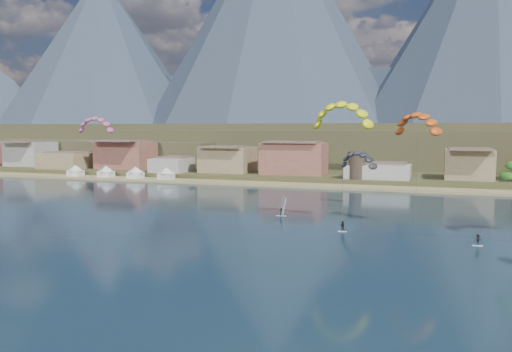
{
  "coord_description": "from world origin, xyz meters",
  "views": [
    {
      "loc": [
        28.73,
        -50.77,
        18.13
      ],
      "look_at": [
        0.0,
        32.0,
        10.0
      ],
      "focal_mm": 36.7,
      "sensor_mm": 36.0,
      "label": 1
    }
  ],
  "objects": [
    {
      "name": "beach",
      "position": [
        0.0,
        106.0,
        0.25
      ],
      "size": [
        2200.0,
        12.0,
        0.9
      ],
      "color": "tan",
      "rests_on": "ground"
    },
    {
      "name": "distant_kite_pink",
      "position": [
        -58.72,
        69.03,
        19.58
      ],
      "size": [
        10.65,
        6.91,
        22.6
      ],
      "color": "#262626",
      "rests_on": "ground"
    },
    {
      "name": "beach_tents",
      "position": [
        -76.25,
        106.0,
        3.71
      ],
      "size": [
        43.4,
        6.4,
        5.0
      ],
      "color": "white",
      "rests_on": "ground"
    },
    {
      "name": "ground",
      "position": [
        0.0,
        0.0,
        0.0
      ],
      "size": [
        2400.0,
        2400.0,
        0.0
      ],
      "primitive_type": "plane",
      "color": "#0D2031",
      "rests_on": "ground"
    },
    {
      "name": "mountain_ridge",
      "position": [
        -14.6,
        823.65,
        150.31
      ],
      "size": [
        2060.0,
        480.0,
        400.0
      ],
      "color": "#2E3C4C",
      "rests_on": "ground"
    },
    {
      "name": "distant_kite_orange",
      "position": [
        25.26,
        48.22,
        19.47
      ],
      "size": [
        9.96,
        8.52,
        22.37
      ],
      "color": "#262626",
      "rests_on": "ground"
    },
    {
      "name": "kitesurfer_yellow",
      "position": [
        11.56,
        48.64,
        21.2
      ],
      "size": [
        12.66,
        13.06,
        24.37
      ],
      "color": "silver",
      "rests_on": "ground"
    },
    {
      "name": "town",
      "position": [
        -40.0,
        122.0,
        8.0
      ],
      "size": [
        400.0,
        24.0,
        12.0
      ],
      "color": "beige",
      "rests_on": "ground"
    },
    {
      "name": "land",
      "position": [
        0.0,
        560.0,
        0.0
      ],
      "size": [
        2200.0,
        900.0,
        4.0
      ],
      "color": "brown",
      "rests_on": "ground"
    },
    {
      "name": "watchtower",
      "position": [
        5.0,
        114.0,
        6.37
      ],
      "size": [
        5.82,
        5.82,
        8.6
      ],
      "color": "#47382D",
      "rests_on": "ground"
    },
    {
      "name": "foothills",
      "position": [
        22.39,
        232.47,
        9.08
      ],
      "size": [
        940.0,
        210.0,
        18.0
      ],
      "color": "brown",
      "rests_on": "ground"
    },
    {
      "name": "distant_kite_dark",
      "position": [
        11.23,
        73.35,
        11.24
      ],
      "size": [
        10.29,
        7.66,
        14.84
      ],
      "color": "#262626",
      "rests_on": "ground"
    },
    {
      "name": "windsurfer",
      "position": [
        -1.1,
        51.4,
        1.21
      ],
      "size": [
        2.15,
        2.34,
        3.8
      ],
      "color": "silver",
      "rests_on": "ground"
    }
  ]
}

